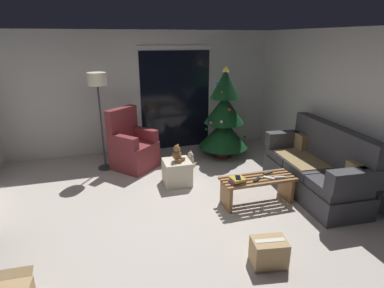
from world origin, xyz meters
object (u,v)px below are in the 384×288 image
at_px(remote_graphite, 268,173).
at_px(christmas_tree, 224,118).
at_px(book_stack, 238,180).
at_px(teddy_bear_chestnut, 177,154).
at_px(cardboard_box_taped_mid_floor, 269,252).
at_px(remote_white, 269,178).
at_px(cell_phone, 238,178).
at_px(remote_black, 257,180).
at_px(coffee_table, 257,186).
at_px(remote_silver, 279,177).
at_px(floor_lamp, 98,89).
at_px(couch, 317,169).
at_px(armchair, 132,147).
at_px(teddy_bear_cream_by_tree, 191,159).
at_px(ottoman, 177,172).

distance_m(remote_graphite, christmas_tree, 1.89).
bearing_deg(book_stack, teddy_bear_chestnut, 121.88).
bearing_deg(cardboard_box_taped_mid_floor, remote_white, 61.33).
bearing_deg(christmas_tree, cell_phone, -106.16).
xyz_separation_m(remote_black, teddy_bear_chestnut, (-0.92, 1.02, 0.11)).
height_order(coffee_table, remote_silver, remote_silver).
height_order(remote_graphite, teddy_bear_chestnut, teddy_bear_chestnut).
relative_size(coffee_table, remote_black, 7.05).
height_order(book_stack, floor_lamp, floor_lamp).
bearing_deg(cell_phone, remote_silver, 15.77).
relative_size(couch, remote_white, 12.70).
bearing_deg(teddy_bear_chestnut, couch, -23.61).
xyz_separation_m(armchair, cardboard_box_taped_mid_floor, (1.13, -3.11, -0.25)).
xyz_separation_m(book_stack, christmas_tree, (0.58, 2.00, 0.37)).
xyz_separation_m(coffee_table, teddy_bear_cream_by_tree, (-0.55, 1.64, -0.15)).
relative_size(book_stack, teddy_bear_cream_by_tree, 0.84).
relative_size(book_stack, teddy_bear_chestnut, 0.84).
distance_m(coffee_table, floor_lamp, 3.16).
height_order(couch, ottoman, couch).
xyz_separation_m(remote_white, remote_black, (-0.20, -0.01, 0.00)).
bearing_deg(cardboard_box_taped_mid_floor, remote_black, 69.24).
height_order(remote_silver, ottoman, remote_silver).
relative_size(remote_silver, remote_black, 1.00).
xyz_separation_m(ottoman, cardboard_box_taped_mid_floor, (0.49, -2.19, -0.06)).
height_order(remote_silver, remote_black, same).
bearing_deg(floor_lamp, coffee_table, -42.44).
xyz_separation_m(couch, teddy_bear_chestnut, (-2.04, 0.89, 0.13)).
relative_size(remote_silver, ottoman, 0.35).
distance_m(remote_white, remote_graphite, 0.18).
bearing_deg(book_stack, armchair, 123.42).
relative_size(remote_white, book_stack, 0.65).
distance_m(remote_silver, cell_phone, 0.65).
relative_size(christmas_tree, teddy_bear_chestnut, 6.48).
height_order(remote_white, teddy_bear_cream_by_tree, remote_white).
bearing_deg(ottoman, cell_phone, -58.06).
relative_size(remote_black, floor_lamp, 0.09).
relative_size(remote_black, ottoman, 0.35).
height_order(remote_white, cardboard_box_taped_mid_floor, remote_white).
bearing_deg(remote_white, floor_lamp, -87.46).
height_order(ottoman, cardboard_box_taped_mid_floor, ottoman).
xyz_separation_m(remote_silver, book_stack, (-0.65, 0.03, 0.03)).
relative_size(remote_graphite, ottoman, 0.35).
distance_m(couch, remote_graphite, 0.85).
bearing_deg(teddy_bear_cream_by_tree, cardboard_box_taped_mid_floor, -88.88).
distance_m(cell_phone, armchair, 2.33).
xyz_separation_m(remote_graphite, cell_phone, (-0.56, -0.16, 0.07)).
bearing_deg(armchair, cell_phone, -56.62).
relative_size(book_stack, floor_lamp, 0.13).
distance_m(couch, remote_white, 0.93).
bearing_deg(teddy_bear_cream_by_tree, teddy_bear_chestnut, -121.58).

